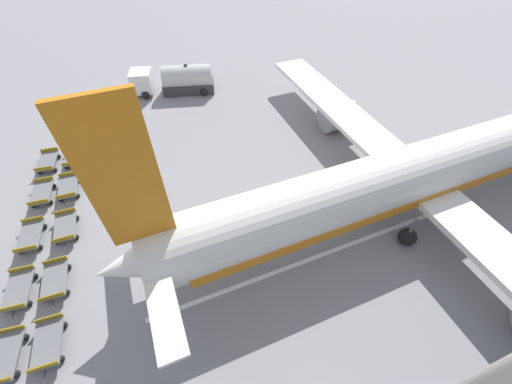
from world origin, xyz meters
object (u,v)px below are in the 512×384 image
baggage_dolly_row_mid_a_col_b (68,187)px  airplane (432,168)px  baggage_dolly_row_mid_a_col_a (74,157)px  baggage_dolly_row_mid_a_col_c (66,227)px  baggage_dolly_row_near_col_a (48,162)px  baggage_dolly_row_near_col_e (6,356)px  baggage_dolly_row_near_col_b (42,193)px  baggage_dolly_row_mid_a_col_e (48,343)px  baggage_dolly_row_near_col_d (19,290)px  baggage_dolly_row_near_col_c (31,236)px  baggage_dolly_row_mid_a_col_d (55,280)px  fuel_tanker_primary (179,80)px

baggage_dolly_row_mid_a_col_b → airplane: bearing=59.3°
baggage_dolly_row_mid_a_col_a → baggage_dolly_row_mid_a_col_c: (8.01, -1.52, 0.00)m
baggage_dolly_row_near_col_a → baggage_dolly_row_near_col_e: bearing=-11.1°
baggage_dolly_row_near_col_b → baggage_dolly_row_near_col_e: (12.08, -2.47, 0.00)m
baggage_dolly_row_mid_a_col_b → baggage_dolly_row_mid_a_col_c: same height
baggage_dolly_row_near_col_b → baggage_dolly_row_mid_a_col_e: (12.45, -0.47, 0.00)m
baggage_dolly_row_near_col_a → baggage_dolly_row_near_col_d: bearing=-11.5°
baggage_dolly_row_near_col_c → baggage_dolly_row_mid_a_col_e: size_ratio=1.00×
baggage_dolly_row_mid_a_col_a → baggage_dolly_row_near_col_e: bearing=-18.5°
baggage_dolly_row_near_col_a → baggage_dolly_row_mid_a_col_e: same height
airplane → baggage_dolly_row_near_col_c: airplane is taller
baggage_dolly_row_mid_a_col_c → baggage_dolly_row_mid_a_col_d: same height
baggage_dolly_row_near_col_d → baggage_dolly_row_mid_a_col_d: same height
baggage_dolly_row_near_col_e → baggage_dolly_row_mid_a_col_b: bearing=159.8°
airplane → baggage_dolly_row_mid_a_col_e: airplane is taller
airplane → baggage_dolly_row_near_col_a: size_ratio=13.29×
baggage_dolly_row_near_col_e → baggage_dolly_row_mid_a_col_e: 2.03m
baggage_dolly_row_near_col_b → baggage_dolly_row_mid_a_col_a: size_ratio=1.00×
airplane → baggage_dolly_row_near_col_e: bearing=-94.6°
fuel_tanker_primary → baggage_dolly_row_near_col_b: bearing=-54.3°
airplane → fuel_tanker_primary: size_ratio=4.94×
baggage_dolly_row_mid_a_col_d → baggage_dolly_row_near_col_a: bearing=177.8°
baggage_dolly_row_near_col_a → fuel_tanker_primary: bearing=115.7°
baggage_dolly_row_near_col_d → baggage_dolly_row_near_col_e: size_ratio=1.00×
baggage_dolly_row_mid_a_col_b → baggage_dolly_row_near_col_d: bearing=-24.7°
baggage_dolly_row_near_col_c → baggage_dolly_row_near_col_e: size_ratio=1.00×
baggage_dolly_row_near_col_a → baggage_dolly_row_mid_a_col_b: 4.36m
airplane → baggage_dolly_row_mid_a_col_c: bearing=-112.1°
baggage_dolly_row_near_col_c → baggage_dolly_row_mid_a_col_d: (4.43, 1.17, 0.00)m
airplane → baggage_dolly_row_near_col_a: bearing=-126.3°
baggage_dolly_row_near_col_b → baggage_dolly_row_mid_a_col_e: bearing=-2.2°
baggage_dolly_row_near_col_d → baggage_dolly_row_mid_a_col_e: same height
baggage_dolly_row_near_col_c → fuel_tanker_primary: bearing=133.1°
baggage_dolly_row_mid_a_col_a → baggage_dolly_row_mid_a_col_e: 16.28m
baggage_dolly_row_near_col_a → baggage_dolly_row_near_col_e: 16.30m
baggage_dolly_row_near_col_b → baggage_dolly_row_near_col_e: bearing=-11.5°
baggage_dolly_row_near_col_d → baggage_dolly_row_near_col_b: bearing=167.8°
baggage_dolly_row_mid_a_col_b → baggage_dolly_row_mid_a_col_e: same height
baggage_dolly_row_near_col_a → baggage_dolly_row_near_col_d: 12.39m
baggage_dolly_row_near_col_b → baggage_dolly_row_near_col_c: size_ratio=1.00×
baggage_dolly_row_near_col_a → baggage_dolly_row_mid_a_col_d: size_ratio=1.00×
baggage_dolly_row_near_col_a → baggage_dolly_row_mid_a_col_b: same height
baggage_dolly_row_mid_a_col_c → baggage_dolly_row_mid_a_col_d: bearing=-14.1°
fuel_tanker_primary → baggage_dolly_row_near_col_c: fuel_tanker_primary is taller
baggage_dolly_row_near_col_b → baggage_dolly_row_mid_a_col_b: size_ratio=1.00×
airplane → baggage_dolly_row_near_col_d: size_ratio=13.29×
fuel_tanker_primary → baggage_dolly_row_mid_a_col_d: 24.47m
baggage_dolly_row_mid_a_col_c → baggage_dolly_row_near_col_a: bearing=-176.3°
baggage_dolly_row_mid_a_col_a → baggage_dolly_row_mid_a_col_d: same height
baggage_dolly_row_mid_a_col_a → baggage_dolly_row_mid_a_col_d: 12.37m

